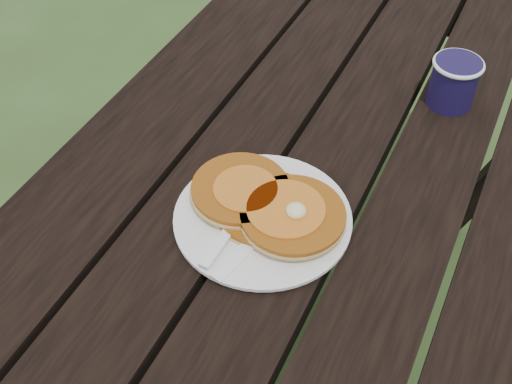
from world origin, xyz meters
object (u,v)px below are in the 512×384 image
at_px(picnic_table, 318,291).
at_px(pancake_stack, 268,204).
at_px(plate, 263,218).
at_px(coffee_cup, 454,80).

relative_size(picnic_table, pancake_stack, 7.43).
distance_m(plate, coffee_cup, 0.44).
distance_m(picnic_table, pancake_stack, 0.44).
relative_size(plate, coffee_cup, 2.91).
bearing_deg(plate, pancake_stack, 81.33).
xyz_separation_m(plate, coffee_cup, (0.18, 0.40, 0.05)).
bearing_deg(plate, coffee_cup, 65.67).
height_order(plate, coffee_cup, coffee_cup).
bearing_deg(coffee_cup, pancake_stack, -114.80).
xyz_separation_m(plate, pancake_stack, (0.00, 0.01, 0.02)).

